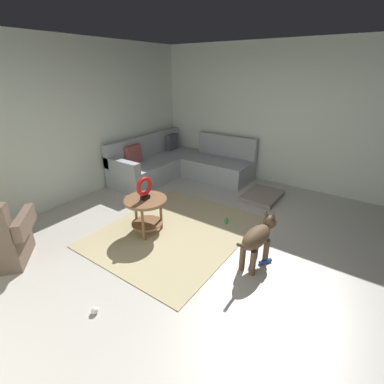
% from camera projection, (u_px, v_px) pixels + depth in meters
% --- Properties ---
extents(ground_plane, '(6.00, 6.00, 0.10)m').
position_uv_depth(ground_plane, '(210.00, 256.00, 3.60)').
color(ground_plane, '#B7B2A8').
extents(wall_back, '(6.00, 0.12, 2.70)m').
position_uv_depth(wall_back, '(62.00, 124.00, 4.57)').
color(wall_back, silver).
rests_on(wall_back, ground_plane).
extents(wall_right, '(0.12, 6.00, 2.70)m').
position_uv_depth(wall_right, '(293.00, 118.00, 5.23)').
color(wall_right, silver).
rests_on(wall_right, ground_plane).
extents(area_rug, '(2.30, 1.90, 0.01)m').
position_uv_depth(area_rug, '(175.00, 231.00, 4.06)').
color(area_rug, tan).
rests_on(area_rug, ground_plane).
extents(sectional_couch, '(2.20, 2.25, 0.88)m').
position_uv_depth(sectional_couch, '(179.00, 164.00, 6.01)').
color(sectional_couch, '#9EA3A8').
rests_on(sectional_couch, ground_plane).
extents(side_table, '(0.60, 0.60, 0.54)m').
position_uv_depth(side_table, '(146.00, 207.00, 3.87)').
color(side_table, brown).
rests_on(side_table, ground_plane).
extents(torus_sculpture, '(0.28, 0.08, 0.33)m').
position_uv_depth(torus_sculpture, '(144.00, 188.00, 3.75)').
color(torus_sculpture, black).
rests_on(torus_sculpture, side_table).
extents(dog_bed_mat, '(0.80, 0.60, 0.09)m').
position_uv_depth(dog_bed_mat, '(262.00, 196.00, 5.09)').
color(dog_bed_mat, gray).
rests_on(dog_bed_mat, ground_plane).
extents(dog, '(0.85, 0.28, 0.63)m').
position_uv_depth(dog, '(258.00, 238.00, 3.23)').
color(dog, brown).
rests_on(dog, ground_plane).
extents(dog_toy_ball, '(0.07, 0.07, 0.07)m').
position_uv_depth(dog_toy_ball, '(95.00, 310.00, 2.68)').
color(dog_toy_ball, silver).
rests_on(dog_toy_ball, ground_plane).
extents(dog_toy_rope, '(0.17, 0.13, 0.05)m').
position_uv_depth(dog_toy_rope, '(265.00, 261.00, 3.38)').
color(dog_toy_rope, blue).
rests_on(dog_toy_rope, ground_plane).
extents(dog_toy_bone, '(0.19, 0.13, 0.06)m').
position_uv_depth(dog_toy_bone, '(226.00, 221.00, 4.28)').
color(dog_toy_bone, green).
rests_on(dog_toy_bone, ground_plane).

